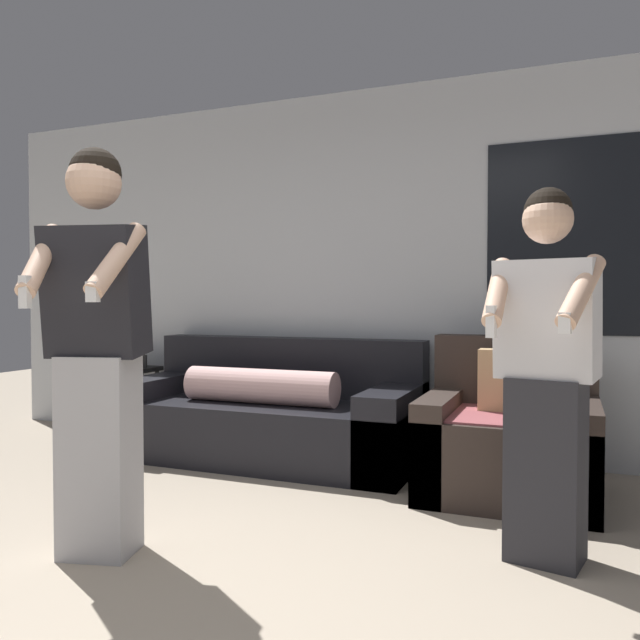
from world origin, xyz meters
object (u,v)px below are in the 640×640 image
object	(u,v)px
armchair	(510,439)
side_table	(127,378)
person_left	(97,346)
person_right	(546,373)
couch	(271,416)

from	to	relation	value
armchair	side_table	distance (m)	3.13
armchair	person_left	distance (m)	2.35
person_right	armchair	bearing A→B (deg)	103.56
side_table	person_left	distance (m)	2.56
side_table	person_left	size ratio (longest dim) A/B	0.40
person_left	person_right	world-z (taller)	person_left
side_table	person_right	bearing A→B (deg)	-22.42
armchair	person_right	size ratio (longest dim) A/B	0.60
armchair	side_table	world-z (taller)	armchair
armchair	side_table	bearing A→B (deg)	172.07
couch	person_right	world-z (taller)	person_right
person_right	couch	bearing A→B (deg)	148.41
side_table	person_right	world-z (taller)	person_right
couch	side_table	distance (m)	1.46
person_left	person_right	distance (m)	1.96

